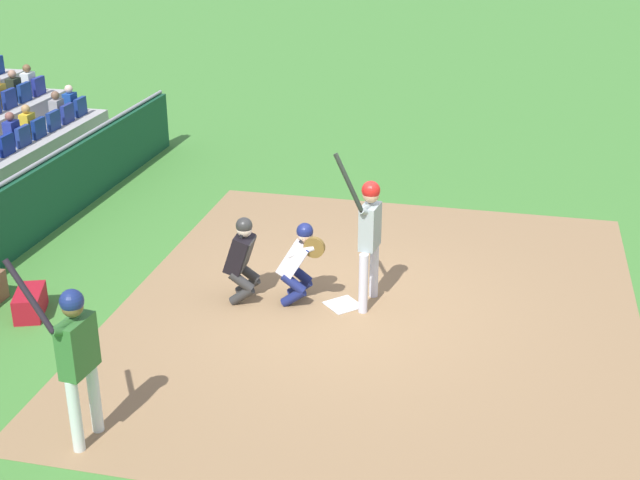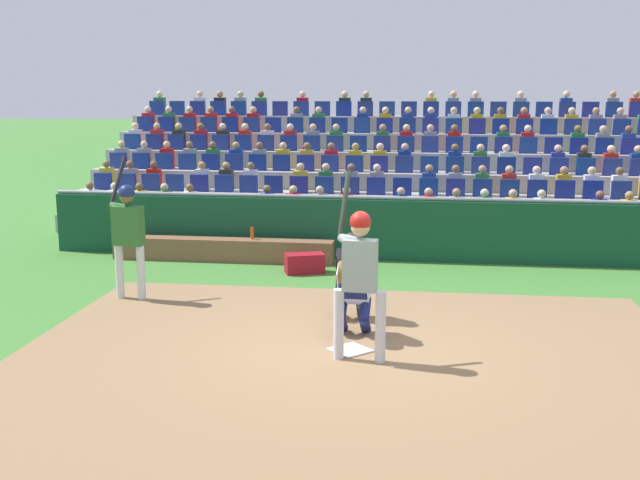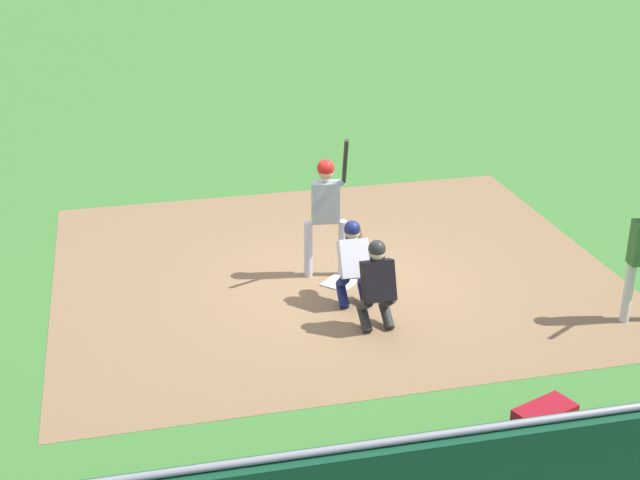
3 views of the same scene
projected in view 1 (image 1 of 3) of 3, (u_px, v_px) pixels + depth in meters
The scene contains 8 objects.
ground_plane at pixel (343, 306), 12.45m from camera, with size 160.00×160.00×0.00m, color #407C32.
infield_dirt_patch at pixel (377, 309), 12.34m from camera, with size 8.50×7.26×0.01m, color #8D6D49.
home_plate_marker at pixel (343, 305), 12.45m from camera, with size 0.44×0.44×0.02m, color white.
batter_at_plate at pixel (369, 229), 12.03m from camera, with size 0.67×0.62×2.31m.
catcher_crouching at pixel (299, 258), 12.27m from camera, with size 0.47×0.71×1.26m.
home_plate_umpire at pixel (242, 255), 12.35m from camera, with size 0.48×0.48×1.31m.
equipment_duffel_bag at pixel (30, 303), 12.14m from camera, with size 0.70×0.36×0.36m, color maroon.
on_deck_batter at pixel (76, 349), 9.07m from camera, with size 0.59×0.71×2.25m.
Camera 1 is at (10.83, 2.27, 5.80)m, focal length 48.62 mm.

